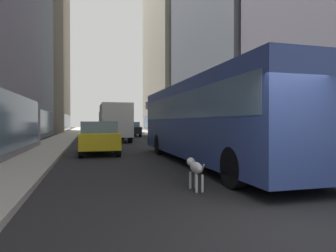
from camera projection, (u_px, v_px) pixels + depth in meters
ground_plane at (115, 134)px, 38.11m from camera, size 120.00×120.00×0.00m
sidewalk_left at (69, 134)px, 36.62m from camera, size 2.40×110.00×0.15m
sidewalk_right at (158, 133)px, 39.59m from camera, size 2.40×110.00×0.15m
building_left_far at (32, 41)px, 45.97m from camera, size 10.57×15.01×28.81m
building_right_far at (184, 11)px, 48.34m from camera, size 10.75×16.81×39.81m
transit_bus at (209, 117)px, 11.26m from camera, size 2.78×11.53×3.05m
car_grey_wagon at (93, 128)px, 37.72m from camera, size 1.75×4.44×1.62m
car_yellow_taxi at (99, 137)px, 14.81m from camera, size 1.85×4.33×1.62m
car_black_suv at (130, 129)px, 32.85m from camera, size 1.90×4.38×1.62m
car_white_van at (132, 128)px, 42.57m from camera, size 1.74×4.44×1.62m
box_truck at (114, 121)px, 24.91m from camera, size 2.30×7.50×3.05m
dalmatian_dog at (195, 168)px, 6.85m from camera, size 0.22×0.96×0.72m
pedestrian_with_handbag at (269, 134)px, 14.69m from camera, size 0.45×0.34×1.69m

